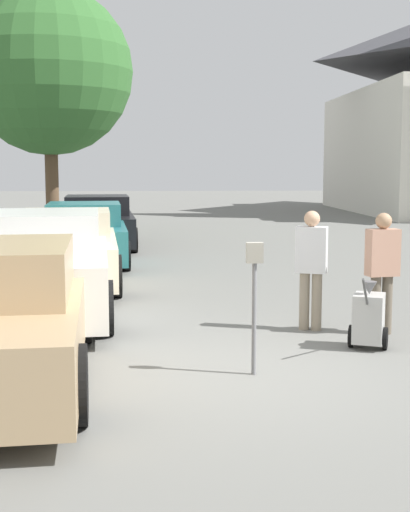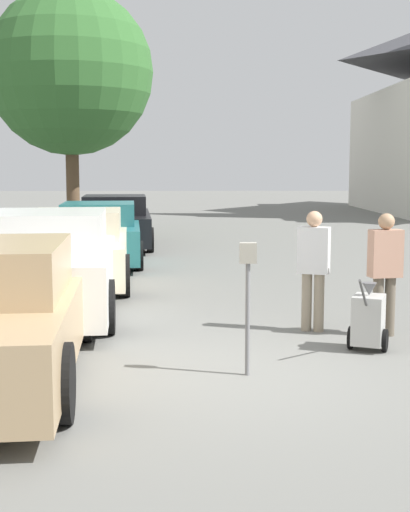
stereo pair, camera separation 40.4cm
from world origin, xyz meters
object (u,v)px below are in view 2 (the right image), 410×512
Objects in this scene: parked_car_cream at (78,249)px; parking_meter at (248,284)px; parked_car_white at (49,266)px; person_supervisor at (385,267)px; parked_car_black at (115,223)px; person_worker at (314,263)px; parked_car_teal at (100,235)px; equipment_cart at (368,319)px.

parked_car_cream is 6.67m from parking_meter.
parked_car_white is 1.06× the size of parked_car_cream.
parking_meter is 0.88× the size of person_supervisor.
parked_car_black is at bearing 102.53° from parking_meter.
person_supervisor is (1.95, 1.78, -0.07)m from parking_meter.
person_worker reaches higher than parked_car_cream.
parked_car_black is (0.00, 9.27, -0.07)m from parked_car_white.
equipment_cart is (4.37, -8.20, -0.28)m from parked_car_teal.
parking_meter reaches higher than parked_car_teal.
parking_meter is (2.80, -3.34, 0.26)m from parked_car_white.
parked_car_white is 1.01× the size of parked_car_black.
parked_car_cream is 5.54m from person_worker.
person_worker is at bearing -23.05° from parked_car_white.
person_supervisor is (4.76, -10.83, 0.25)m from parked_car_black.
parked_car_cream is at bearing -51.35° from person_supervisor.
parked_car_white is at bearing -94.94° from parked_car_black.
equipment_cart is at bearing 136.09° from person_worker.
person_worker reaches higher than equipment_cart.
equipment_cart is (1.57, 1.03, -0.62)m from parking_meter.
person_worker is at bearing 63.10° from parking_meter.
person_supervisor is at bearing -178.32° from person_worker.
parked_car_white reaches higher than parked_car_cream.
parking_meter reaches higher than equipment_cart.
person_supervisor reaches higher than equipment_cart.
person_worker is (3.86, -10.53, 0.26)m from parked_car_black.
parked_car_black is (0.00, 3.38, 0.01)m from parked_car_teal.
parking_meter reaches higher than parked_car_cream.
parked_car_cream is 1.00× the size of parked_car_teal.
parked_car_teal is at bearing -94.94° from parked_car_black.
parked_car_teal is at bearing 85.07° from parked_car_cream.
parked_car_black is 12.92m from parking_meter.
person_supervisor is at bearing -62.37° from parked_car_teal.
parked_car_white is 3.51× the size of parking_meter.
person_supervisor is 1.00m from equipment_cart.
person_worker reaches higher than parking_meter.
equipment_cart is (4.37, -5.02, -0.29)m from parked_car_cream.
person_supervisor is at bearing -23.11° from parked_car_white.
parking_meter is (2.80, -9.23, 0.34)m from parked_car_teal.
person_worker is at bearing -50.76° from parked_car_cream.
person_worker is 1.66× the size of equipment_cart.
parking_meter is 2.33m from person_worker.
person_worker is at bearing -66.58° from parked_car_teal.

